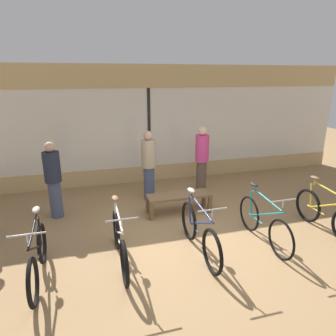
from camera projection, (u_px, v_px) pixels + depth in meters
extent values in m
plane|color=#99754C|center=(188.00, 238.00, 5.62)|extent=(24.00, 24.00, 0.00)
cube|color=tan|center=(150.00, 173.00, 8.64)|extent=(12.00, 0.08, 0.45)
cube|color=silver|center=(149.00, 128.00, 8.25)|extent=(12.00, 0.04, 2.15)
cube|color=tan|center=(148.00, 76.00, 7.84)|extent=(12.00, 0.08, 0.60)
cube|color=black|center=(149.00, 128.00, 8.22)|extent=(0.08, 0.02, 2.15)
torus|color=black|center=(42.00, 243.00, 4.83)|extent=(0.06, 0.66, 0.66)
torus|color=black|center=(33.00, 282.00, 3.91)|extent=(0.06, 0.66, 0.66)
cylinder|color=black|center=(35.00, 248.00, 4.26)|extent=(0.03, 0.93, 0.51)
cylinder|color=black|center=(40.00, 231.00, 4.72)|extent=(0.03, 0.11, 0.49)
cylinder|color=black|center=(33.00, 229.00, 4.21)|extent=(0.03, 0.86, 0.10)
cylinder|color=black|center=(40.00, 250.00, 4.62)|extent=(0.03, 0.45, 0.03)
cylinder|color=#B2B2B7|center=(37.00, 214.00, 4.59)|extent=(0.02, 0.02, 0.14)
ellipsoid|color=#B2A893|center=(36.00, 209.00, 4.57)|extent=(0.11, 0.22, 0.06)
cylinder|color=#B2B2B7|center=(27.00, 239.00, 3.79)|extent=(0.02, 0.02, 0.12)
cylinder|color=#ADADB2|center=(26.00, 235.00, 3.77)|extent=(0.46, 0.02, 0.02)
torus|color=black|center=(116.00, 230.00, 5.23)|extent=(0.06, 0.68, 0.68)
torus|color=black|center=(124.00, 264.00, 4.29)|extent=(0.06, 0.68, 0.68)
cylinder|color=beige|center=(120.00, 233.00, 4.65)|extent=(0.03, 0.96, 0.51)
cylinder|color=beige|center=(116.00, 218.00, 5.12)|extent=(0.03, 0.11, 0.49)
cylinder|color=beige|center=(119.00, 216.00, 4.60)|extent=(0.03, 0.89, 0.10)
cylinder|color=beige|center=(118.00, 236.00, 5.02)|extent=(0.03, 0.46, 0.03)
cylinder|color=#B2B2B7|center=(115.00, 203.00, 4.99)|extent=(0.02, 0.02, 0.14)
ellipsoid|color=brown|center=(115.00, 198.00, 4.97)|extent=(0.11, 0.22, 0.06)
cylinder|color=#B2B2B7|center=(122.00, 223.00, 4.16)|extent=(0.02, 0.02, 0.12)
cylinder|color=#ADADB2|center=(122.00, 220.00, 4.14)|extent=(0.46, 0.02, 0.02)
torus|color=black|center=(189.00, 220.00, 5.52)|extent=(0.06, 0.72, 0.72)
torus|color=black|center=(212.00, 251.00, 4.55)|extent=(0.06, 0.72, 0.72)
cylinder|color=navy|center=(201.00, 223.00, 4.93)|extent=(0.03, 0.99, 0.51)
cylinder|color=navy|center=(190.00, 210.00, 5.41)|extent=(0.03, 0.11, 0.49)
cylinder|color=navy|center=(201.00, 207.00, 4.87)|extent=(0.03, 0.92, 0.10)
cylinder|color=navy|center=(194.00, 227.00, 5.30)|extent=(0.03, 0.48, 0.03)
cylinder|color=#B2B2B7|center=(191.00, 194.00, 5.28)|extent=(0.02, 0.02, 0.14)
ellipsoid|color=#B2A893|center=(191.00, 190.00, 5.26)|extent=(0.11, 0.22, 0.06)
cylinder|color=#B2B2B7|center=(212.00, 213.00, 4.42)|extent=(0.02, 0.02, 0.12)
cylinder|color=#ADADB2|center=(213.00, 210.00, 4.41)|extent=(0.46, 0.02, 0.02)
torus|color=black|center=(249.00, 213.00, 5.84)|extent=(0.04, 0.68, 0.68)
torus|color=black|center=(281.00, 239.00, 4.91)|extent=(0.04, 0.68, 0.68)
cylinder|color=#1E7A7F|center=(266.00, 214.00, 5.27)|extent=(0.03, 0.94, 0.51)
cylinder|color=#1E7A7F|center=(251.00, 203.00, 5.73)|extent=(0.03, 0.11, 0.49)
cylinder|color=#1E7A7F|center=(267.00, 199.00, 5.21)|extent=(0.03, 0.87, 0.10)
cylinder|color=#1E7A7F|center=(255.00, 219.00, 5.63)|extent=(0.03, 0.45, 0.03)
cylinder|color=#B2B2B7|center=(254.00, 189.00, 5.60)|extent=(0.02, 0.02, 0.14)
ellipsoid|color=black|center=(254.00, 185.00, 5.58)|extent=(0.11, 0.22, 0.06)
cylinder|color=#B2B2B7|center=(283.00, 204.00, 4.79)|extent=(0.02, 0.02, 0.12)
cylinder|color=#ADADB2|center=(283.00, 200.00, 4.77)|extent=(0.46, 0.02, 0.02)
torus|color=black|center=(308.00, 205.00, 6.19)|extent=(0.06, 0.70, 0.70)
cylinder|color=gold|center=(330.00, 205.00, 5.62)|extent=(0.03, 0.93, 0.51)
cylinder|color=gold|center=(311.00, 195.00, 6.08)|extent=(0.03, 0.11, 0.49)
cylinder|color=gold|center=(331.00, 191.00, 5.57)|extent=(0.03, 0.86, 0.10)
cylinder|color=gold|center=(316.00, 210.00, 5.98)|extent=(0.03, 0.45, 0.03)
cylinder|color=#B2B2B7|center=(314.00, 182.00, 5.95)|extent=(0.02, 0.02, 0.14)
ellipsoid|color=brown|center=(315.00, 178.00, 5.93)|extent=(0.11, 0.22, 0.06)
cube|color=brown|center=(179.00, 195.00, 6.54)|extent=(1.40, 0.44, 0.05)
cube|color=brown|center=(152.00, 211.00, 6.26)|extent=(0.08, 0.08, 0.38)
cube|color=brown|center=(210.00, 204.00, 6.61)|extent=(0.08, 0.08, 0.38)
cube|color=brown|center=(148.00, 205.00, 6.60)|extent=(0.08, 0.08, 0.38)
cube|color=brown|center=(204.00, 198.00, 6.94)|extent=(0.08, 0.08, 0.38)
cylinder|color=#424C6B|center=(56.00, 199.00, 6.36)|extent=(0.34, 0.34, 0.80)
cylinder|color=#23283D|center=(52.00, 167.00, 6.14)|extent=(0.44, 0.44, 0.63)
sphere|color=tan|center=(49.00, 147.00, 6.02)|extent=(0.21, 0.21, 0.21)
cylinder|color=#424C6B|center=(149.00, 183.00, 7.25)|extent=(0.31, 0.31, 0.83)
cylinder|color=tan|center=(149.00, 154.00, 7.02)|extent=(0.41, 0.41, 0.66)
sphere|color=tan|center=(148.00, 135.00, 6.90)|extent=(0.21, 0.21, 0.21)
cylinder|color=brown|center=(201.00, 177.00, 7.70)|extent=(0.36, 0.36, 0.84)
cylinder|color=#D13D84|center=(202.00, 148.00, 7.48)|extent=(0.48, 0.48, 0.67)
sphere|color=beige|center=(203.00, 131.00, 7.34)|extent=(0.22, 0.22, 0.22)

